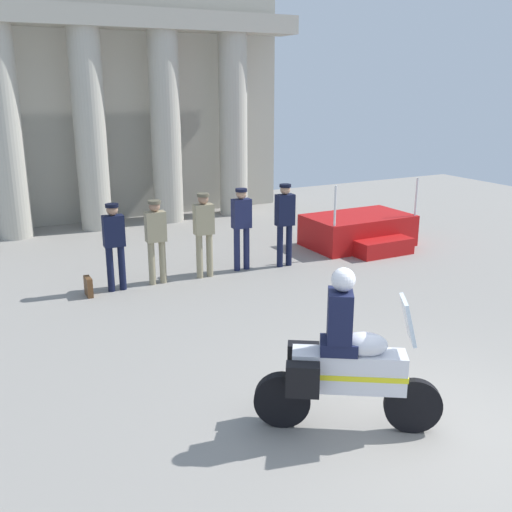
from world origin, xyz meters
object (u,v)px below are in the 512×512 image
object	(u,v)px
reviewing_stand	(360,231)
briefcase_on_ground	(88,287)
officer_in_row_1	(156,235)
officer_in_row_2	(204,228)
officer_in_row_0	(114,240)
officer_in_row_4	(285,218)
officer_in_row_3	(242,222)
motorcycle_with_rider	(342,364)

from	to	relation	value
reviewing_stand	briefcase_on_ground	size ratio (longest dim) A/B	6.87
reviewing_stand	officer_in_row_1	xyz separation A→B (m)	(-5.17, -0.41, 0.61)
reviewing_stand	briefcase_on_ground	bearing A→B (deg)	-175.58
officer_in_row_2	reviewing_stand	bearing A→B (deg)	-170.87
officer_in_row_0	officer_in_row_4	distance (m)	3.57
briefcase_on_ground	officer_in_row_3	bearing A→B (deg)	2.31
officer_in_row_0	officer_in_row_1	xyz separation A→B (m)	(0.81, 0.03, -0.01)
officer_in_row_2	officer_in_row_3	world-z (taller)	officer_in_row_3
officer_in_row_4	officer_in_row_1	bearing A→B (deg)	-0.28
officer_in_row_0	officer_in_row_2	xyz separation A→B (m)	(1.78, -0.03, 0.03)
officer_in_row_2	officer_in_row_4	bearing A→B (deg)	179.71
motorcycle_with_rider	officer_in_row_4	bearing A→B (deg)	98.24
reviewing_stand	officer_in_row_1	size ratio (longest dim) A/B	1.51
officer_in_row_3	officer_in_row_4	size ratio (longest dim) A/B	0.97
officer_in_row_4	motorcycle_with_rider	distance (m)	6.20
officer_in_row_1	officer_in_row_3	size ratio (longest dim) A/B	0.96
reviewing_stand	officer_in_row_3	distance (m)	3.42
officer_in_row_0	briefcase_on_ground	bearing A→B (deg)	9.72
reviewing_stand	officer_in_row_0	distance (m)	6.03
briefcase_on_ground	officer_in_row_1	bearing A→B (deg)	3.92
officer_in_row_0	officer_in_row_1	distance (m)	0.81
officer_in_row_0	officer_in_row_2	world-z (taller)	officer_in_row_2
officer_in_row_3	officer_in_row_4	world-z (taller)	officer_in_row_4
officer_in_row_0	officer_in_row_1	bearing A→B (deg)	-175.28
officer_in_row_2	officer_in_row_4	xyz separation A→B (m)	(1.79, -0.10, 0.03)
officer_in_row_3	motorcycle_with_rider	xyz separation A→B (m)	(-1.65, -5.82, -0.22)
officer_in_row_1	officer_in_row_2	xyz separation A→B (m)	(0.97, -0.05, 0.04)
officer_in_row_0	officer_in_row_3	distance (m)	2.65
officer_in_row_3	briefcase_on_ground	size ratio (longest dim) A/B	4.75
reviewing_stand	officer_in_row_2	xyz separation A→B (m)	(-4.20, -0.46, 0.65)
officer_in_row_0	officer_in_row_2	distance (m)	1.78
officer_in_row_2	officer_in_row_1	bearing A→B (deg)	-0.27
reviewing_stand	motorcycle_with_rider	size ratio (longest dim) A/B	1.30
reviewing_stand	officer_in_row_0	world-z (taller)	officer_in_row_0
officer_in_row_4	briefcase_on_ground	xyz separation A→B (m)	(-4.11, 0.06, -0.86)
briefcase_on_ground	motorcycle_with_rider	bearing A→B (deg)	-74.84
motorcycle_with_rider	officer_in_row_2	bearing A→B (deg)	115.01
officer_in_row_0	motorcycle_with_rider	distance (m)	5.85
officer_in_row_1	officer_in_row_4	distance (m)	2.76
officer_in_row_4	briefcase_on_ground	size ratio (longest dim) A/B	4.88
reviewing_stand	officer_in_row_4	size ratio (longest dim) A/B	1.41
officer_in_row_1	officer_in_row_3	distance (m)	1.84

